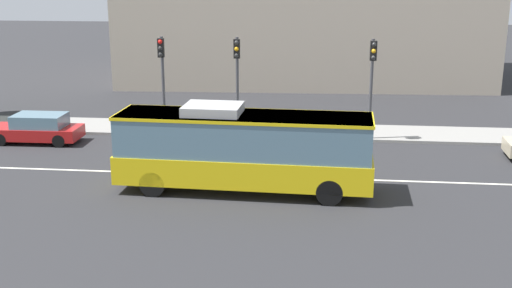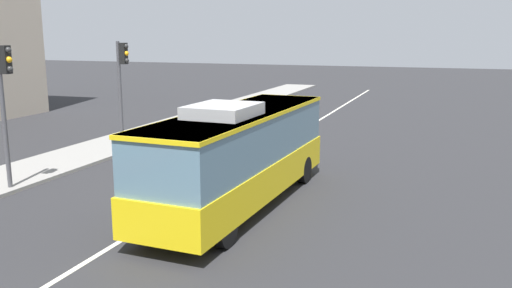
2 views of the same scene
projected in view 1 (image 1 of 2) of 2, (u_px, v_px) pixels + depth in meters
The scene contains 8 objects.
ground_plane at pixel (278, 177), 26.76m from camera, with size 160.00×160.00×0.00m, color #28282B.
sidewalk_kerb at pixel (288, 131), 34.13m from camera, with size 80.00×3.27×0.14m, color gray.
lane_centre_line at pixel (278, 177), 26.76m from camera, with size 76.00×0.16×0.01m, color silver.
transit_bus at pixel (243, 147), 24.64m from camera, with size 10.09×2.87×3.46m.
sedan_red at pixel (37, 129), 31.96m from camera, with size 4.53×1.88×1.46m.
traffic_light_near_corner at pixel (237, 70), 32.15m from camera, with size 0.34×0.62×5.20m.
traffic_light_mid_block at pixel (372, 72), 31.34m from camera, with size 0.33×0.62×5.20m.
traffic_light_far_corner at pixel (162, 69), 32.48m from camera, with size 0.34×0.62×5.20m.
Camera 1 is at (1.71, -25.38, 8.49)m, focal length 44.35 mm.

